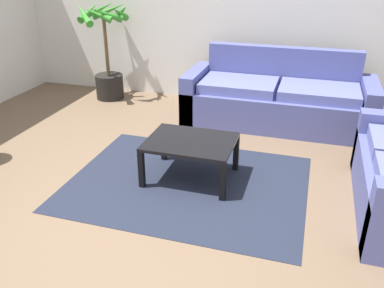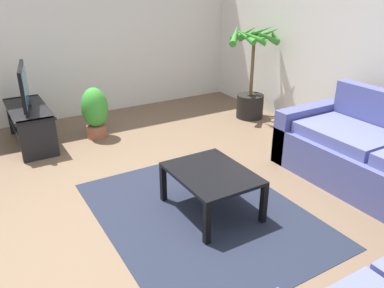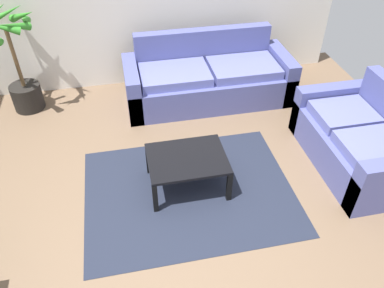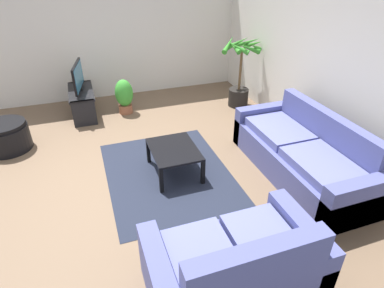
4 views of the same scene
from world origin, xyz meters
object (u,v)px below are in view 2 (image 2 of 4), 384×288
(coffee_table, at_px, (211,177))
(tv, at_px, (24,86))
(potted_plant_small, at_px, (95,111))
(tv_stand, at_px, (30,120))
(potted_palm, at_px, (252,78))

(coffee_table, bearing_deg, tv, -155.70)
(potted_plant_small, bearing_deg, tv_stand, -103.84)
(tv_stand, bearing_deg, tv, 79.65)
(tv_stand, distance_m, potted_plant_small, 0.81)
(tv, xyz_separation_m, potted_palm, (0.60, 3.05, -0.17))
(potted_palm, bearing_deg, tv_stand, -101.07)
(tv_stand, height_order, potted_palm, potted_palm)
(coffee_table, bearing_deg, tv_stand, -155.65)
(potted_palm, relative_size, potted_plant_small, 2.02)
(potted_plant_small, bearing_deg, tv, -103.85)
(coffee_table, bearing_deg, potted_plant_small, -171.70)
(potted_plant_small, bearing_deg, potted_palm, 79.89)
(tv, xyz_separation_m, potted_plant_small, (0.19, 0.78, -0.41))
(tv, relative_size, potted_plant_small, 1.24)
(tv, xyz_separation_m, coffee_table, (2.46, 1.11, -0.42))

